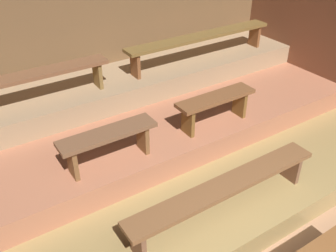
{
  "coord_description": "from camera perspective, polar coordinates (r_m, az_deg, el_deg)",
  "views": [
    {
      "loc": [
        -1.99,
        -0.57,
        3.14
      ],
      "look_at": [
        0.16,
        2.73,
        0.64
      ],
      "focal_mm": 39.85,
      "sensor_mm": 36.0,
      "label": 1
    }
  ],
  "objects": [
    {
      "name": "bench_upper_right",
      "position": [
        5.83,
        5.05,
        13.14
      ],
      "size": [
        2.53,
        0.27,
        0.4
      ],
      "color": "brown",
      "rests_on": "platform_upper"
    },
    {
      "name": "platform_lower",
      "position": [
        4.87,
        -1.57,
        -5.54
      ],
      "size": [
        6.18,
        3.38,
        0.3
      ],
      "primitive_type": "cube",
      "color": "#997E4A",
      "rests_on": "ground"
    },
    {
      "name": "platform_upper",
      "position": [
        5.45,
        -8.28,
        5.93
      ],
      "size": [
        6.18,
        1.0,
        0.3
      ],
      "primitive_type": "cube",
      "color": "#9F815E",
      "rests_on": "platform_middle"
    },
    {
      "name": "bench_middle_left",
      "position": [
        4.01,
        -9.13,
        -2.03
      ],
      "size": [
        1.08,
        0.27,
        0.4
      ],
      "color": "brown",
      "rests_on": "platform_middle"
    },
    {
      "name": "bench_upper_left",
      "position": [
        4.76,
        -23.61,
        5.88
      ],
      "size": [
        2.53,
        0.27,
        0.4
      ],
      "color": "brown",
      "rests_on": "platform_upper"
    },
    {
      "name": "platform_middle",
      "position": [
        5.12,
        -5.06,
        0.47
      ],
      "size": [
        6.18,
        2.21,
        0.3
      ],
      "primitive_type": "cube",
      "color": "#AF6A4B",
      "rests_on": "platform_lower"
    },
    {
      "name": "bench_lower_center",
      "position": [
        3.79,
        8.8,
        -9.48
      ],
      "size": [
        2.24,
        0.27,
        0.4
      ],
      "color": "brown",
      "rests_on": "platform_lower"
    },
    {
      "name": "wall_back",
      "position": [
        5.66,
        -11.25,
        13.85
      ],
      "size": [
        6.98,
        0.06,
        2.79
      ],
      "primitive_type": "cube",
      "color": "brown",
      "rests_on": "ground"
    },
    {
      "name": "ground",
      "position": [
        4.66,
        1.87,
        -10.63
      ],
      "size": [
        6.98,
        5.21,
        0.08
      ],
      "primitive_type": "cube",
      "color": "#A37756"
    },
    {
      "name": "bench_middle_right",
      "position": [
        4.68,
        7.29,
        3.53
      ],
      "size": [
        1.08,
        0.27,
        0.4
      ],
      "color": "brown",
      "rests_on": "platform_middle"
    }
  ]
}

